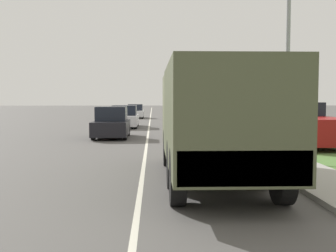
# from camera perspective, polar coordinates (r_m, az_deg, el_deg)

# --- Properties ---
(ground_plane) EXTENTS (180.00, 180.00, 0.00)m
(ground_plane) POSITION_cam_1_polar(r_m,az_deg,el_deg) (38.83, -2.48, 0.62)
(ground_plane) COLOR #565451
(lane_centre_stripe) EXTENTS (0.12, 120.00, 0.00)m
(lane_centre_stripe) POSITION_cam_1_polar(r_m,az_deg,el_deg) (38.83, -2.48, 0.62)
(lane_centre_stripe) COLOR silver
(lane_centre_stripe) RESTS_ON ground
(sidewalk_right) EXTENTS (1.80, 120.00, 0.12)m
(sidewalk_right) POSITION_cam_1_polar(r_m,az_deg,el_deg) (39.05, 4.14, 0.72)
(sidewalk_right) COLOR #ADAAA3
(sidewalk_right) RESTS_ON ground
(grass_strip_right) EXTENTS (7.00, 120.00, 0.02)m
(grass_strip_right) POSITION_cam_1_polar(r_m,az_deg,el_deg) (39.77, 10.45, 0.65)
(grass_strip_right) COLOR #56843D
(grass_strip_right) RESTS_ON ground
(military_truck) EXTENTS (2.38, 7.48, 2.86)m
(military_truck) POSITION_cam_1_polar(r_m,az_deg,el_deg) (10.63, 6.17, 1.31)
(military_truck) COLOR #606647
(military_truck) RESTS_ON ground
(car_nearest_ahead) EXTENTS (1.80, 3.96, 1.68)m
(car_nearest_ahead) POSITION_cam_1_polar(r_m,az_deg,el_deg) (22.76, -7.65, 0.28)
(car_nearest_ahead) COLOR black
(car_nearest_ahead) RESTS_ON ground
(car_second_ahead) EXTENTS (1.92, 4.85, 1.61)m
(car_second_ahead) POSITION_cam_1_polar(r_m,az_deg,el_deg) (31.08, -5.89, 1.17)
(car_second_ahead) COLOR silver
(car_second_ahead) RESTS_ON ground
(car_third_ahead) EXTENTS (1.72, 4.12, 1.50)m
(car_third_ahead) POSITION_cam_1_polar(r_m,az_deg,el_deg) (45.73, -4.43, 1.93)
(car_third_ahead) COLOR silver
(car_third_ahead) RESTS_ON ground
(pickup_truck) EXTENTS (2.03, 5.37, 1.91)m
(pickup_truck) POSITION_cam_1_polar(r_m,az_deg,el_deg) (19.75, 18.25, 0.09)
(pickup_truck) COLOR maroon
(pickup_truck) RESTS_ON grass_strip_right
(lamp_post) EXTENTS (1.69, 0.24, 6.12)m
(lamp_post) POSITION_cam_1_polar(r_m,az_deg,el_deg) (14.58, 15.06, 10.41)
(lamp_post) COLOR gray
(lamp_post) RESTS_ON sidewalk_right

